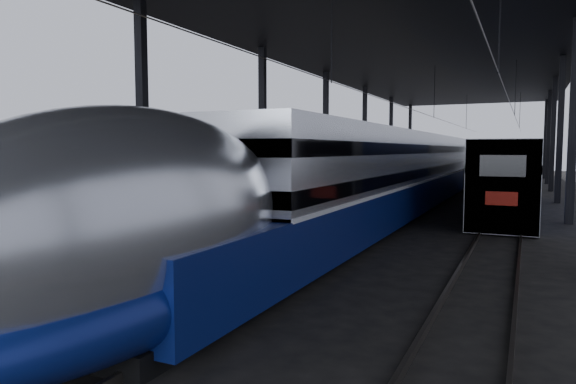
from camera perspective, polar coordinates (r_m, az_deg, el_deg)
The scene contains 8 objects.
ground at distance 13.76m, azimuth -10.71°, elevation -9.23°, with size 160.00×160.00×0.00m, color black.
platform at distance 32.96m, azimuth 4.81°, elevation -0.17°, with size 6.00×80.00×1.00m, color #4C4C4F.
yellow_strip at distance 32.07m, azimuth 9.52°, elevation 0.55°, with size 0.30×80.00×0.01m, color gold.
rails at distance 31.17m, azimuth 18.75°, elevation -1.46°, with size 6.52×80.00×0.16m.
canopy at distance 31.93m, azimuth 14.38°, elevation 15.07°, with size 18.00×75.00×9.47m.
tgv_train at distance 34.67m, azimuth 15.32°, elevation 2.30°, with size 2.90×65.20×4.15m.
second_train at distance 48.14m, azimuth 24.04°, elevation 2.62°, with size 2.70×56.05×3.72m.
child at distance 13.30m, azimuth -25.84°, elevation -3.63°, with size 0.35×0.23×0.95m, color #4C2319.
Camera 1 is at (7.84, -10.82, 3.29)m, focal length 32.00 mm.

